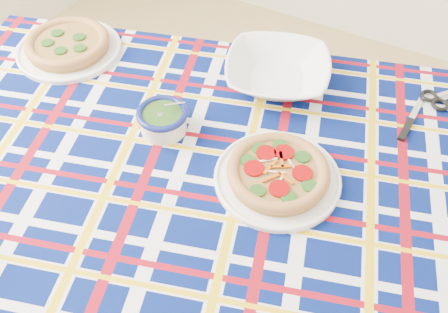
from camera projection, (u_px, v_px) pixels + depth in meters
The scene contains 7 objects.
dining_table at pixel (213, 186), 1.15m from camera, with size 1.62×1.27×0.67m.
tablecloth at pixel (213, 180), 1.13m from camera, with size 1.46×0.92×0.09m, color #041250, non-canonical shape.
main_focaccia_plate at pixel (278, 172), 1.05m from camera, with size 0.28×0.28×0.05m, color olive, non-canonical shape.
pesto_bowl at pixel (163, 118), 1.15m from camera, with size 0.12×0.12×0.07m, color #193A0F, non-canonical shape.
serving_bowl at pixel (277, 72), 1.26m from camera, with size 0.26×0.26×0.06m, color white.
second_focaccia_plate at pixel (68, 44), 1.35m from camera, with size 0.29×0.29×0.05m, color olive, non-canonical shape.
table_knife at pixel (417, 107), 1.21m from camera, with size 0.20×0.02×0.01m, color silver, non-canonical shape.
Camera 1 is at (-0.09, -0.23, 1.51)m, focal length 40.00 mm.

